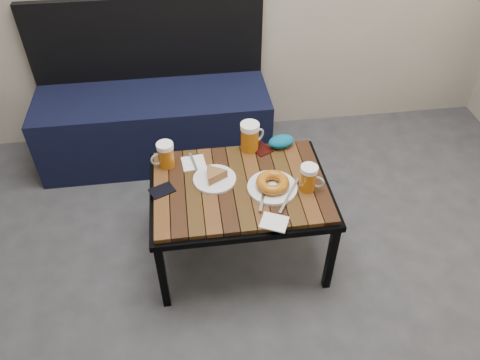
{
  "coord_description": "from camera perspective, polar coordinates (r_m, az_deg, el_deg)",
  "views": [
    {
      "loc": [
        -0.09,
        -0.72,
        1.94
      ],
      "look_at": [
        0.12,
        0.86,
        0.5
      ],
      "focal_mm": 35.0,
      "sensor_mm": 36.0,
      "label": 1
    }
  ],
  "objects": [
    {
      "name": "napkin_right",
      "position": [
        2.0,
        4.19,
        -5.17
      ],
      "size": [
        0.14,
        0.13,
        0.01
      ],
      "rotation": [
        0.0,
        0.0,
        -0.43
      ],
      "color": "white",
      "rests_on": "cafe_table"
    },
    {
      "name": "beer_mug_centre",
      "position": [
        2.33,
        1.25,
        5.34
      ],
      "size": [
        0.14,
        0.12,
        0.15
      ],
      "rotation": [
        0.0,
        0.0,
        0.52
      ],
      "color": "#AC5A0D",
      "rests_on": "cafe_table"
    },
    {
      "name": "plate_pie",
      "position": [
        2.18,
        -3.13,
        0.4
      ],
      "size": [
        0.2,
        0.2,
        0.06
      ],
      "color": "white",
      "rests_on": "cafe_table"
    },
    {
      "name": "beer_mug_left",
      "position": [
        2.26,
        -9.08,
        3.05
      ],
      "size": [
        0.12,
        0.1,
        0.13
      ],
      "rotation": [
        0.0,
        0.0,
        3.46
      ],
      "color": "#AC5A0D",
      "rests_on": "cafe_table"
    },
    {
      "name": "passport_burgundy",
      "position": [
        2.38,
        2.53,
        3.86
      ],
      "size": [
        0.12,
        0.14,
        0.01
      ],
      "primitive_type": "cube",
      "rotation": [
        0.0,
        0.0,
        0.47
      ],
      "color": "black",
      "rests_on": "cafe_table"
    },
    {
      "name": "napkin_left",
      "position": [
        2.29,
        -5.68,
        2.07
      ],
      "size": [
        0.12,
        0.15,
        0.01
      ],
      "rotation": [
        0.0,
        0.0,
        0.1
      ],
      "color": "white",
      "rests_on": "cafe_table"
    },
    {
      "name": "knit_pouch",
      "position": [
        2.39,
        5.04,
        4.71
      ],
      "size": [
        0.15,
        0.12,
        0.06
      ],
      "primitive_type": "ellipsoid",
      "rotation": [
        0.0,
        0.0,
        0.23
      ],
      "color": "#055087",
      "rests_on": "cafe_table"
    },
    {
      "name": "beer_mug_right",
      "position": [
        2.13,
        8.38,
        0.27
      ],
      "size": [
        0.12,
        0.1,
        0.13
      ],
      "rotation": [
        0.0,
        0.0,
        -0.5
      ],
      "color": "#AC5A0D",
      "rests_on": "cafe_table"
    },
    {
      "name": "bench",
      "position": [
        3.0,
        -10.33,
        7.47
      ],
      "size": [
        1.4,
        0.5,
        0.95
      ],
      "color": "black",
      "rests_on": "ground"
    },
    {
      "name": "passport_navy",
      "position": [
        2.17,
        -9.49,
        -1.26
      ],
      "size": [
        0.13,
        0.12,
        0.01
      ],
      "primitive_type": "cube",
      "rotation": [
        0.0,
        0.0,
        -1.14
      ],
      "color": "black",
      "rests_on": "cafe_table"
    },
    {
      "name": "cafe_table",
      "position": [
        2.2,
        0.0,
        -1.39
      ],
      "size": [
        0.84,
        0.62,
        0.47
      ],
      "color": "black",
      "rests_on": "ground"
    },
    {
      "name": "plate_bagel",
      "position": [
        2.14,
        3.98,
        -0.58
      ],
      "size": [
        0.25,
        0.29,
        0.06
      ],
      "color": "white",
      "rests_on": "cafe_table"
    }
  ]
}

